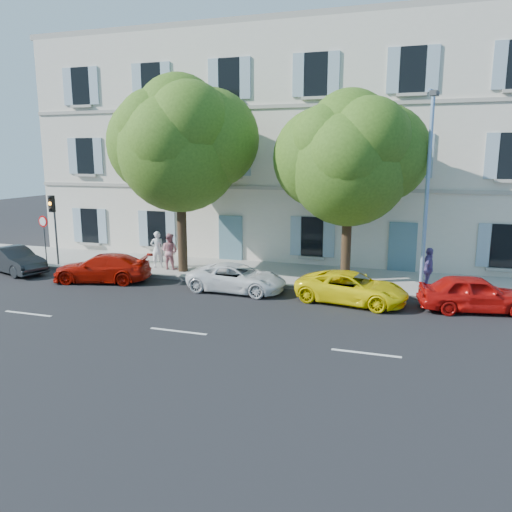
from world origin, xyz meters
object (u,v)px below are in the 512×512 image
(traffic_light, at_px, (53,215))
(pedestrian_a, at_px, (157,249))
(car_yellow_supercar, at_px, (352,288))
(pedestrian_b, at_px, (170,251))
(road_sign, at_px, (44,229))
(street_lamp, at_px, (428,183))
(tree_left, at_px, (180,151))
(pedestrian_c, at_px, (428,269))
(car_red_hatchback, at_px, (475,293))
(car_white_coupe, at_px, (237,278))
(car_dark_sedan, at_px, (14,260))
(tree_right, at_px, (349,166))
(car_red_coupe, at_px, (102,268))

(traffic_light, height_order, pedestrian_a, traffic_light)
(car_yellow_supercar, xyz_separation_m, pedestrian_b, (-9.16, 2.57, 0.44))
(road_sign, distance_m, street_lamp, 18.45)
(tree_left, bearing_deg, street_lamp, -2.98)
(road_sign, bearing_deg, pedestrian_c, 1.95)
(car_red_hatchback, xyz_separation_m, street_lamp, (-1.86, 1.50, 3.91))
(car_red_hatchback, bearing_deg, car_white_coupe, 79.13)
(car_yellow_supercar, relative_size, pedestrian_c, 2.39)
(car_white_coupe, bearing_deg, car_red_hatchback, -87.60)
(car_yellow_supercar, bearing_deg, pedestrian_a, 84.17)
(tree_left, distance_m, street_lamp, 11.00)
(pedestrian_a, bearing_deg, pedestrian_b, 141.92)
(traffic_light, bearing_deg, street_lamp, 0.46)
(car_dark_sedan, relative_size, pedestrian_b, 2.18)
(tree_right, bearing_deg, street_lamp, -12.26)
(pedestrian_a, bearing_deg, road_sign, -16.95)
(car_dark_sedan, relative_size, tree_left, 0.44)
(car_dark_sedan, distance_m, pedestrian_b, 7.56)
(tree_left, relative_size, tree_right, 1.12)
(road_sign, xyz_separation_m, street_lamp, (18.26, 0.20, 2.63))
(car_dark_sedan, relative_size, car_red_coupe, 0.89)
(tree_left, bearing_deg, pedestrian_a, 167.46)
(car_white_coupe, height_order, tree_right, tree_right)
(pedestrian_c, bearing_deg, tree_right, 95.25)
(tree_left, relative_size, traffic_light, 2.51)
(tree_left, bearing_deg, car_white_coupe, -31.25)
(road_sign, relative_size, pedestrian_c, 1.40)
(tree_left, bearing_deg, car_yellow_supercar, -15.76)
(car_red_coupe, bearing_deg, pedestrian_b, 129.97)
(car_red_coupe, distance_m, pedestrian_b, 3.38)
(car_red_hatchback, relative_size, traffic_light, 1.12)
(car_red_coupe, height_order, street_lamp, street_lamp)
(street_lamp, bearing_deg, car_red_hatchback, -38.97)
(car_yellow_supercar, bearing_deg, tree_right, 23.04)
(car_dark_sedan, distance_m, road_sign, 2.11)
(road_sign, bearing_deg, pedestrian_a, 10.82)
(pedestrian_a, relative_size, pedestrian_b, 1.03)
(car_yellow_supercar, xyz_separation_m, road_sign, (-15.71, 1.59, 1.36))
(car_red_coupe, height_order, road_sign, road_sign)
(car_yellow_supercar, xyz_separation_m, tree_left, (-8.36, 2.36, 5.25))
(car_yellow_supercar, relative_size, pedestrian_b, 2.42)
(car_red_coupe, relative_size, pedestrian_b, 2.45)
(car_red_coupe, bearing_deg, tree_left, 118.16)
(car_dark_sedan, xyz_separation_m, traffic_light, (1.17, 1.61, 2.07))
(car_white_coupe, xyz_separation_m, traffic_light, (-10.30, 1.44, 2.13))
(tree_right, bearing_deg, pedestrian_c, -4.20)
(car_red_hatchback, bearing_deg, road_sign, 74.90)
(car_red_coupe, relative_size, pedestrian_c, 2.43)
(traffic_light, relative_size, pedestrian_a, 1.94)
(car_white_coupe, relative_size, pedestrian_a, 2.28)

